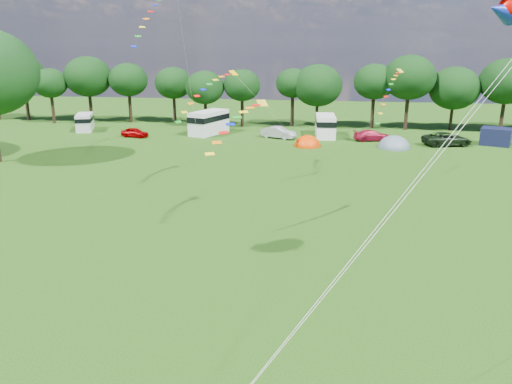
# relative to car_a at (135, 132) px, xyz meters

# --- Properties ---
(ground_plane) EXTENTS (180.00, 180.00, 0.00)m
(ground_plane) POSITION_rel_car_a_xyz_m (21.41, -43.47, -0.62)
(ground_plane) COLOR black
(ground_plane) RESTS_ON ground
(tree_line) EXTENTS (102.98, 10.98, 10.27)m
(tree_line) POSITION_rel_car_a_xyz_m (26.72, 11.52, 5.73)
(tree_line) COLOR black
(tree_line) RESTS_ON ground
(car_a) EXTENTS (3.95, 2.27, 1.24)m
(car_a) POSITION_rel_car_a_xyz_m (0.00, 0.00, 0.00)
(car_a) COLOR #960002
(car_a) RESTS_ON ground
(car_b) EXTENTS (4.52, 3.09, 1.50)m
(car_b) POSITION_rel_car_a_xyz_m (18.60, 2.08, 0.13)
(car_b) COLOR #9EA2A5
(car_b) RESTS_ON ground
(car_c) EXTENTS (4.80, 2.86, 1.35)m
(car_c) POSITION_rel_car_a_xyz_m (30.44, 2.17, 0.05)
(car_c) COLOR maroon
(car_c) RESTS_ON ground
(car_d) EXTENTS (6.27, 3.95, 1.58)m
(car_d) POSITION_rel_car_a_xyz_m (39.04, 0.34, 0.17)
(car_d) COLOR black
(car_d) RESTS_ON ground
(campervan_a) EXTENTS (3.56, 5.16, 2.33)m
(campervan_a) POSITION_rel_car_a_xyz_m (-8.85, 3.92, 0.63)
(campervan_a) COLOR silver
(campervan_a) RESTS_ON ground
(campervan_b) EXTENTS (4.64, 6.83, 3.08)m
(campervan_b) POSITION_rel_car_a_xyz_m (9.00, 3.86, 1.04)
(campervan_b) COLOR silver
(campervan_b) RESTS_ON ground
(campervan_c) EXTENTS (2.85, 5.90, 2.81)m
(campervan_c) POSITION_rel_car_a_xyz_m (24.53, 4.15, 0.89)
(campervan_c) COLOR white
(campervan_c) RESTS_ON ground
(tent_orange) EXTENTS (3.24, 3.55, 2.54)m
(tent_orange) POSITION_rel_car_a_xyz_m (22.58, -2.43, -0.60)
(tent_orange) COLOR #E73900
(tent_orange) RESTS_ON ground
(tent_greyblue) EXTENTS (3.82, 4.18, 2.84)m
(tent_greyblue) POSITION_rel_car_a_xyz_m (32.68, -1.95, -0.60)
(tent_greyblue) COLOR slate
(tent_greyblue) RESTS_ON ground
(awning_navy) EXTENTS (4.06, 3.72, 2.06)m
(awning_navy) POSITION_rel_car_a_xyz_m (44.89, 1.61, 0.41)
(awning_navy) COLOR black
(awning_navy) RESTS_ON ground
(streamer_kite_a) EXTENTS (3.38, 5.60, 5.77)m
(streamer_kite_a) POSITION_rel_car_a_xyz_m (8.52, -12.73, 14.53)
(streamer_kite_a) COLOR #FFAB28
(streamer_kite_a) RESTS_ON ground
(streamer_kite_b) EXTENTS (4.29, 4.79, 3.83)m
(streamer_kite_b) POSITION_rel_car_a_xyz_m (15.61, -21.46, 7.73)
(streamer_kite_b) COLOR #FFBD04
(streamer_kite_b) RESTS_ON ground
(streamer_kite_c) EXTENTS (3.24, 4.97, 2.82)m
(streamer_kite_c) POSITION_rel_car_a_xyz_m (19.77, -30.54, 6.67)
(streamer_kite_c) COLOR gold
(streamer_kite_c) RESTS_ON ground
(streamer_kite_d) EXTENTS (2.62, 5.05, 4.27)m
(streamer_kite_d) POSITION_rel_car_a_xyz_m (30.26, -16.58, 7.55)
(streamer_kite_d) COLOR yellow
(streamer_kite_d) RESTS_ON ground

